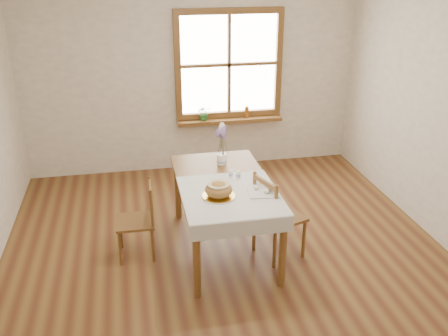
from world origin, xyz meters
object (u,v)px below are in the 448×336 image
Objects in this scene: dining_table at (224,190)px; bread_plate at (219,196)px; chair_right at (280,215)px; flower_vase at (222,160)px; chair_left at (135,220)px.

bread_plate is at bearing -109.31° from dining_table.
bread_plate reaches higher than dining_table.
chair_right reaches higher than dining_table.
flower_vase is (0.18, 0.76, 0.04)m from bread_plate.
chair_right is (0.52, -0.23, -0.22)m from dining_table.
dining_table is 0.46m from flower_vase.
dining_table is 0.37m from bread_plate.
chair_right reaches higher than bread_plate.
flower_vase reaches higher than chair_left.
dining_table is at bearing 46.74° from chair_right.
dining_table is at bearing 89.00° from chair_left.
bread_plate is at bearing 79.96° from chair_right.
flower_vase reaches higher than dining_table.
chair_left is at bearing 177.86° from dining_table.
bread_plate is 0.78m from flower_vase.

